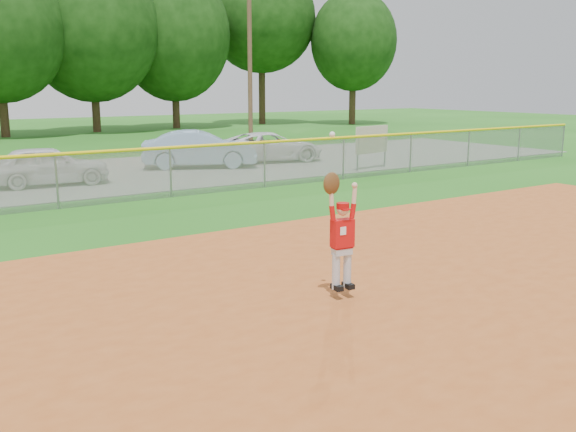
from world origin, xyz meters
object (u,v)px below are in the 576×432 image
at_px(car_white_a, 48,165).
at_px(car_white_b, 270,147).
at_px(car_blue, 200,149).
at_px(sponsor_sign, 372,141).
at_px(ballplayer, 341,232).

xyz_separation_m(car_white_a, car_white_b, (9.83, 1.57, -0.03)).
height_order(car_blue, sponsor_sign, sponsor_sign).
bearing_deg(sponsor_sign, ballplayer, -133.24).
relative_size(car_blue, car_white_b, 0.99).
height_order(car_blue, car_white_b, car_blue).
height_order(car_white_b, ballplayer, ballplayer).
distance_m(car_white_a, ballplayer, 14.60).
xyz_separation_m(car_white_a, sponsor_sign, (11.83, -2.81, 0.45)).
relative_size(car_white_a, sponsor_sign, 2.03).
relative_size(sponsor_sign, ballplayer, 0.78).
relative_size(car_white_b, sponsor_sign, 2.39).
distance_m(car_white_a, car_white_b, 9.96).
relative_size(car_white_b, ballplayer, 1.87).
bearing_deg(car_blue, car_white_b, -61.82).
height_order(car_white_a, car_blue, car_blue).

